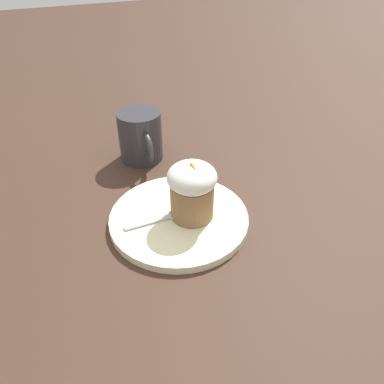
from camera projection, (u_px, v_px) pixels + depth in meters
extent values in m
plane|color=#3D281E|center=(179.00, 222.00, 0.65)|extent=(4.00, 4.00, 0.00)
cylinder|color=beige|center=(179.00, 218.00, 0.65)|extent=(0.24, 0.24, 0.01)
cylinder|color=olive|center=(192.00, 200.00, 0.63)|extent=(0.07, 0.07, 0.07)
ellipsoid|color=white|center=(192.00, 177.00, 0.60)|extent=(0.08, 0.08, 0.05)
cone|color=orange|center=(194.00, 168.00, 0.58)|extent=(0.01, 0.01, 0.01)
sphere|color=green|center=(192.00, 165.00, 0.58)|extent=(0.01, 0.01, 0.01)
cube|color=#B7B7BC|center=(149.00, 222.00, 0.63)|extent=(0.01, 0.08, 0.00)
ellipsoid|color=#B7B7BC|center=(179.00, 213.00, 0.64)|extent=(0.03, 0.04, 0.01)
cylinder|color=#2D2D33|center=(139.00, 136.00, 0.79)|extent=(0.09, 0.09, 0.11)
torus|color=#2D2D33|center=(146.00, 147.00, 0.75)|extent=(0.06, 0.01, 0.06)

